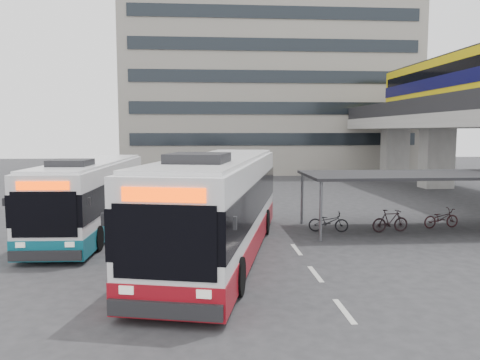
{
  "coord_description": "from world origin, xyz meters",
  "views": [
    {
      "loc": [
        -0.88,
        -16.82,
        4.4
      ],
      "look_at": [
        0.84,
        5.93,
        2.0
      ],
      "focal_mm": 35.0,
      "sensor_mm": 36.0,
      "label": 1
    }
  ],
  "objects": [
    {
      "name": "ground",
      "position": [
        0.0,
        0.0,
        0.0
      ],
      "size": [
        120.0,
        120.0,
        0.0
      ],
      "primitive_type": "plane",
      "color": "#28282B",
      "rests_on": "ground"
    },
    {
      "name": "viaduct",
      "position": [
        17.0,
        13.55,
        6.23
      ],
      "size": [
        8.0,
        32.0,
        9.68
      ],
      "color": "gray",
      "rests_on": "ground"
    },
    {
      "name": "bike_shelter",
      "position": [
        8.45,
        3.0,
        1.64
      ],
      "size": [
        10.0,
        4.0,
        2.54
      ],
      "color": "#595B60",
      "rests_on": "ground"
    },
    {
      "name": "office_block",
      "position": [
        6.0,
        36.0,
        12.5
      ],
      "size": [
        30.0,
        15.0,
        25.0
      ],
      "primitive_type": "cube",
      "color": "gray",
      "rests_on": "ground"
    },
    {
      "name": "road_markings",
      "position": [
        2.5,
        -3.0,
        0.01
      ],
      "size": [
        0.15,
        7.6,
        0.01
      ],
      "color": "beige",
      "rests_on": "ground"
    },
    {
      "name": "bus_main",
      "position": [
        -0.36,
        -0.48,
        1.75
      ],
      "size": [
        5.54,
        13.04,
        3.77
      ],
      "rotation": [
        0.0,
        0.0,
        -0.23
      ],
      "color": "white",
      "rests_on": "ground"
    },
    {
      "name": "bus_teal",
      "position": [
        -5.83,
        3.99,
        1.54
      ],
      "size": [
        2.86,
        11.34,
        3.32
      ],
      "rotation": [
        0.0,
        0.0,
        -0.04
      ],
      "color": "white",
      "rests_on": "ground"
    },
    {
      "name": "pedestrian",
      "position": [
        0.11,
        -2.34,
        0.94
      ],
      "size": [
        0.55,
        0.74,
        1.88
      ],
      "primitive_type": "imported",
      "rotation": [
        0.0,
        0.0,
        1.43
      ],
      "color": "black",
      "rests_on": "ground"
    }
  ]
}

